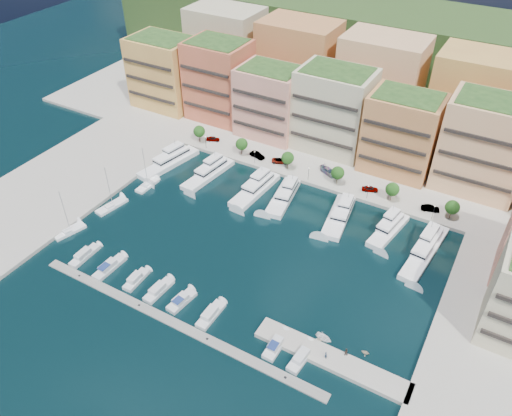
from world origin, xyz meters
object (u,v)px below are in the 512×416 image
Objects in this scene: tree_3 at (338,173)px; car_2 at (280,161)px; lamppost_4 at (434,210)px; car_0 at (213,139)px; tree_0 at (199,131)px; tender_2 at (324,338)px; yacht_1 at (210,172)px; cruiser_7 at (276,345)px; yacht_3 at (284,195)px; cruiser_8 at (301,357)px; lamppost_2 at (309,172)px; lamppost_0 at (206,140)px; person_0 at (326,355)px; person_1 at (346,352)px; yacht_0 at (170,161)px; yacht_4 at (340,215)px; car_3 at (329,171)px; tree_1 at (242,144)px; cruiser_2 at (136,280)px; yacht_6 at (426,249)px; cruiser_5 at (211,315)px; cruiser_3 at (159,290)px; tree_2 at (288,158)px; tender_3 at (365,352)px; tree_5 at (452,207)px; tender_1 at (319,339)px; lamppost_3 at (368,190)px; cruiser_0 at (85,256)px; car_1 at (257,155)px; car_5 at (430,208)px; cruiser_1 at (109,267)px; cruiser_4 at (181,301)px; tree_4 at (392,189)px; sailboat_2 at (147,186)px; yacht_5 at (389,228)px; sailboat_1 at (112,206)px; yacht_2 at (256,187)px.

tree_3 is 1.11× the size of car_2.
lamppost_4 is 72.73m from car_0.
tree_0 is 84.30m from tender_2.
yacht_1 reaches higher than cruiser_7.
cruiser_8 is (27.22, -45.43, -0.66)m from yacht_3.
tender_2 is at bearing 41.36° from cruiser_7.
lamppost_2 reaches higher than car_2.
lamppost_0 is 84.42m from person_0.
yacht_0 is at bearing -50.88° from person_1.
yacht_4 reaches higher than car_3.
tree_1 is at bearing -124.91° from car_0.
cruiser_2 is 42.22m from cruiser_8.
cruiser_5 is at bearing -128.83° from yacht_6.
car_3 is at bearing 21.75° from yacht_0.
yacht_3 is 46.21m from cruiser_3.
car_3 is at bearing 29.03° from yacht_1.
tree_2 is 64.23m from cruiser_7.
tender_3 is (43.31, -50.57, -4.29)m from tree_2.
car_3 reaches higher than cruiser_5.
tender_1 is at bearing -104.96° from tree_5.
tree_2 is 1.31× the size of car_0.
cruiser_7 is 63.55m from car_3.
cruiser_7 is 1.76× the size of car_0.
cruiser_3 is (-28.90, -55.79, -3.28)m from lamppost_3.
cruiser_0 is at bearing -98.46° from yacht_1.
cruiser_5 is 23.54m from tender_1.
car_1 is at bearing 157.35° from yacht_4.
car_5 reaches higher than cruiser_0.
yacht_4 is 3.73× the size of car_2.
tree_5 reaches higher than car_3.
cruiser_1 is 21.09m from cruiser_4.
cruiser_2 is (16.22, 0.01, 0.00)m from cruiser_0.
yacht_0 is (-65.08, -14.36, -3.53)m from tree_4.
tree_4 is 0.30× the size of yacht_4.
tree_1 is 0.43× the size of sailboat_2.
lamppost_0 reaches higher than tender_1.
tender_1 is at bearing -73.34° from yacht_4.
tree_1 is at bearing 108.53° from cruiser_4.
yacht_6 reaches higher than cruiser_2.
car_3 is (43.91, 3.60, -2.88)m from tree_0.
yacht_3 reaches higher than lamppost_2.
car_0 reaches higher than tender_2.
cruiser_2 is at bearing -107.39° from lamppost_2.
yacht_5 is (68.63, 2.43, 0.00)m from yacht_0.
tree_2 reaches higher than yacht_6.
sailboat_1 reaches higher than cruiser_1.
person_1 is (-7.89, -53.50, -2.81)m from tree_5.
yacht_2 is at bearing -174.95° from yacht_3.
car_0 is at bearing 49.33° from tender_3.
cruiser_4 is 1.29× the size of car_3.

